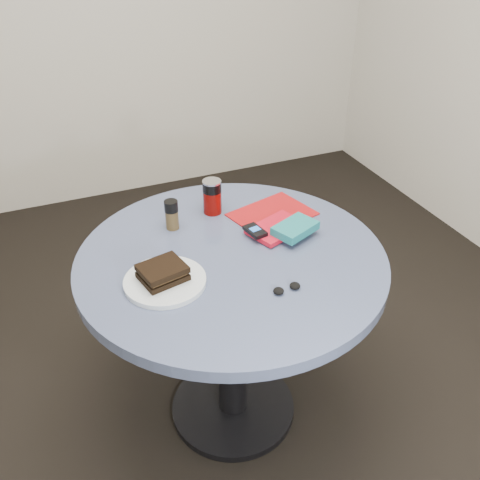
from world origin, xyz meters
name	(u,v)px	position (x,y,z in m)	size (l,w,h in m)	color
ground	(233,409)	(0.00, 0.00, 0.00)	(4.00, 4.00, 0.00)	black
table	(232,294)	(0.00, 0.00, 0.59)	(1.00, 1.00, 0.75)	black
plate	(165,281)	(-0.24, -0.06, 0.76)	(0.25, 0.25, 0.02)	silver
sandwich	(163,272)	(-0.24, -0.06, 0.79)	(0.15, 0.13, 0.05)	black
soda_can	(212,197)	(0.04, 0.28, 0.81)	(0.07, 0.07, 0.13)	#680805
pepper_grinder	(172,215)	(-0.13, 0.23, 0.80)	(0.06, 0.06, 0.11)	#44351D
magazine	(272,214)	(0.23, 0.18, 0.75)	(0.28, 0.21, 0.00)	maroon
red_book	(277,228)	(0.20, 0.07, 0.76)	(0.19, 0.13, 0.02)	#B30E20
novel	(295,228)	(0.24, 0.02, 0.79)	(0.15, 0.10, 0.03)	#17676E
mp3_player	(255,231)	(0.11, 0.06, 0.78)	(0.06, 0.09, 0.02)	black
headphones	(287,288)	(0.08, -0.23, 0.76)	(0.09, 0.04, 0.02)	black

